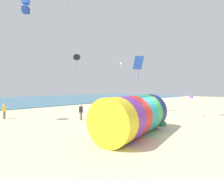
% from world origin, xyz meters
% --- Properties ---
extents(ground_plane, '(120.00, 120.00, 0.00)m').
position_xyz_m(ground_plane, '(0.00, 0.00, 0.00)').
color(ground_plane, beige).
extents(sea, '(120.00, 40.00, 0.10)m').
position_xyz_m(sea, '(0.00, 41.31, 0.05)').
color(sea, teal).
rests_on(sea, ground).
extents(giant_inflatable_tube, '(6.70, 3.90, 2.65)m').
position_xyz_m(giant_inflatable_tube, '(-1.21, 0.46, 1.33)').
color(giant_inflatable_tube, yellow).
rests_on(giant_inflatable_tube, ground).
extents(kite_handler, '(0.37, 0.42, 1.68)m').
position_xyz_m(kite_handler, '(2.67, 1.61, 0.86)').
color(kite_handler, '#726651').
rests_on(kite_handler, ground).
extents(kite_white_box, '(0.36, 0.36, 0.77)m').
position_xyz_m(kite_white_box, '(10.37, 12.03, 6.85)').
color(kite_white_box, white).
extents(kite_black_delta, '(1.68, 1.72, 2.13)m').
position_xyz_m(kite_black_delta, '(4.70, 15.94, 7.60)').
color(kite_black_delta, black).
extents(kite_blue_diamond, '(1.44, 1.29, 2.85)m').
position_xyz_m(kite_blue_diamond, '(7.32, 6.39, 6.26)').
color(kite_blue_diamond, blue).
extents(kite_blue_box, '(0.79, 0.79, 1.60)m').
position_xyz_m(kite_blue_box, '(-4.32, 11.10, 11.09)').
color(kite_blue_box, blue).
extents(bystander_near_water, '(0.38, 0.42, 1.56)m').
position_xyz_m(bystander_near_water, '(-5.57, 13.63, 0.78)').
color(bystander_near_water, '#726651').
rests_on(bystander_near_water, ground).
extents(bystander_far_left, '(0.42, 0.40, 1.56)m').
position_xyz_m(bystander_far_left, '(-0.40, 7.61, 0.78)').
color(bystander_far_left, '#726651').
rests_on(bystander_far_left, ground).
extents(beach_flag, '(0.47, 0.36, 2.43)m').
position_xyz_m(beach_flag, '(8.57, 0.37, 2.15)').
color(beach_flag, silver).
rests_on(beach_flag, ground).
extents(cooler_box, '(0.61, 0.52, 0.36)m').
position_xyz_m(cooler_box, '(2.79, 0.60, 0.18)').
color(cooler_box, '#268C4C').
rests_on(cooler_box, ground).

